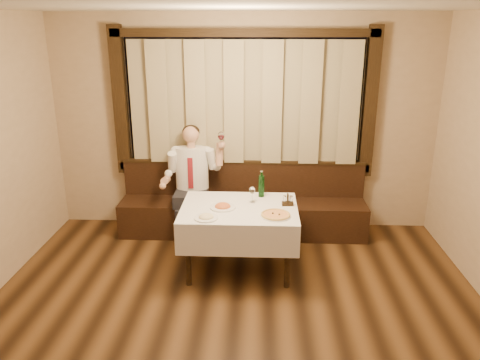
{
  "coord_description": "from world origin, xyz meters",
  "views": [
    {
      "loc": [
        0.22,
        -3.03,
        2.66
      ],
      "look_at": [
        0.0,
        1.9,
        1.0
      ],
      "focal_mm": 35.0,
      "sensor_mm": 36.0,
      "label": 1
    }
  ],
  "objects_px": {
    "banquette": "(243,209)",
    "pizza": "(276,215)",
    "dining_table": "(239,216)",
    "cruet_caddy": "(288,201)",
    "pasta_red": "(223,205)",
    "seated_man": "(192,173)",
    "green_bottle": "(261,186)",
    "pasta_cream": "(206,215)"
  },
  "relations": [
    {
      "from": "dining_table",
      "to": "pizza",
      "type": "bearing_deg",
      "value": -31.46
    },
    {
      "from": "dining_table",
      "to": "green_bottle",
      "type": "bearing_deg",
      "value": 54.82
    },
    {
      "from": "seated_man",
      "to": "banquette",
      "type": "bearing_deg",
      "value": 7.85
    },
    {
      "from": "pizza",
      "to": "green_bottle",
      "type": "relative_size",
      "value": 1.04
    },
    {
      "from": "banquette",
      "to": "seated_man",
      "type": "xyz_separation_m",
      "value": [
        -0.65,
        -0.09,
        0.52
      ]
    },
    {
      "from": "banquette",
      "to": "pasta_red",
      "type": "height_order",
      "value": "banquette"
    },
    {
      "from": "seated_man",
      "to": "pasta_red",
      "type": "bearing_deg",
      "value": -63.89
    },
    {
      "from": "pasta_cream",
      "to": "green_bottle",
      "type": "height_order",
      "value": "green_bottle"
    },
    {
      "from": "seated_man",
      "to": "pasta_cream",
      "type": "bearing_deg",
      "value": -75.46
    },
    {
      "from": "dining_table",
      "to": "pasta_cream",
      "type": "height_order",
      "value": "pasta_cream"
    },
    {
      "from": "pasta_red",
      "to": "dining_table",
      "type": "bearing_deg",
      "value": 11.91
    },
    {
      "from": "banquette",
      "to": "pizza",
      "type": "distance_m",
      "value": 1.4
    },
    {
      "from": "pasta_red",
      "to": "green_bottle",
      "type": "bearing_deg",
      "value": 42.17
    },
    {
      "from": "cruet_caddy",
      "to": "seated_man",
      "type": "height_order",
      "value": "seated_man"
    },
    {
      "from": "seated_man",
      "to": "pizza",
      "type": "bearing_deg",
      "value": -48.34
    },
    {
      "from": "pasta_cream",
      "to": "seated_man",
      "type": "bearing_deg",
      "value": 104.54
    },
    {
      "from": "cruet_caddy",
      "to": "banquette",
      "type": "bearing_deg",
      "value": 116.01
    },
    {
      "from": "dining_table",
      "to": "pasta_red",
      "type": "xyz_separation_m",
      "value": [
        -0.18,
        -0.04,
        0.14
      ]
    },
    {
      "from": "pasta_cream",
      "to": "green_bottle",
      "type": "xyz_separation_m",
      "value": [
        0.56,
        0.67,
        0.1
      ]
    },
    {
      "from": "banquette",
      "to": "pasta_cream",
      "type": "height_order",
      "value": "banquette"
    },
    {
      "from": "pizza",
      "to": "pasta_cream",
      "type": "relative_size",
      "value": 1.29
    },
    {
      "from": "green_bottle",
      "to": "seated_man",
      "type": "distance_m",
      "value": 1.07
    },
    {
      "from": "dining_table",
      "to": "green_bottle",
      "type": "distance_m",
      "value": 0.48
    },
    {
      "from": "pizza",
      "to": "seated_man",
      "type": "height_order",
      "value": "seated_man"
    },
    {
      "from": "dining_table",
      "to": "cruet_caddy",
      "type": "bearing_deg",
      "value": 7.77
    },
    {
      "from": "dining_table",
      "to": "cruet_caddy",
      "type": "distance_m",
      "value": 0.56
    },
    {
      "from": "banquette",
      "to": "cruet_caddy",
      "type": "bearing_deg",
      "value": -60.87
    },
    {
      "from": "seated_man",
      "to": "green_bottle",
      "type": "bearing_deg",
      "value": -33.58
    },
    {
      "from": "banquette",
      "to": "dining_table",
      "type": "distance_m",
      "value": 1.08
    },
    {
      "from": "green_bottle",
      "to": "cruet_caddy",
      "type": "bearing_deg",
      "value": -42.77
    },
    {
      "from": "banquette",
      "to": "pasta_cream",
      "type": "distance_m",
      "value": 1.47
    },
    {
      "from": "cruet_caddy",
      "to": "green_bottle",
      "type": "bearing_deg",
      "value": 134.11
    },
    {
      "from": "dining_table",
      "to": "green_bottle",
      "type": "relative_size",
      "value": 4.11
    },
    {
      "from": "pasta_cream",
      "to": "green_bottle",
      "type": "distance_m",
      "value": 0.88
    },
    {
      "from": "pasta_red",
      "to": "seated_man",
      "type": "relative_size",
      "value": 0.19
    },
    {
      "from": "pasta_red",
      "to": "green_bottle",
      "type": "distance_m",
      "value": 0.57
    },
    {
      "from": "cruet_caddy",
      "to": "pizza",
      "type": "bearing_deg",
      "value": -117.4
    },
    {
      "from": "green_bottle",
      "to": "cruet_caddy",
      "type": "relative_size",
      "value": 2.31
    },
    {
      "from": "pasta_cream",
      "to": "seated_man",
      "type": "height_order",
      "value": "seated_man"
    },
    {
      "from": "banquette",
      "to": "cruet_caddy",
      "type": "height_order",
      "value": "banquette"
    },
    {
      "from": "dining_table",
      "to": "seated_man",
      "type": "bearing_deg",
      "value": 124.97
    },
    {
      "from": "banquette",
      "to": "dining_table",
      "type": "xyz_separation_m",
      "value": [
        0.0,
        -1.02,
        0.34
      ]
    }
  ]
}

